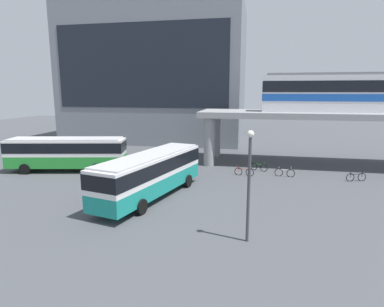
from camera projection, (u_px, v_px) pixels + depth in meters
ground_plane at (177, 168)px, 32.88m from camera, size 120.00×120.00×0.00m
station_building at (156, 76)px, 50.77m from camera, size 26.69×14.36×19.92m
elevated_platform at (360, 120)px, 32.67m from camera, size 32.06×6.78×5.54m
train at (371, 92)px, 32.00m from camera, size 20.92×2.96×3.84m
bus_main at (151, 171)px, 23.42m from camera, size 5.10×11.33×3.22m
bus_secondary at (67, 151)px, 31.25m from camera, size 11.33×4.80×3.22m
bicycle_silver at (285, 173)px, 29.51m from camera, size 1.78×0.27×1.04m
bicycle_red at (244, 172)px, 29.84m from camera, size 1.78×0.30×1.04m
bicycle_black at (356, 177)px, 27.99m from camera, size 1.73×0.58×1.04m
bicycle_green at (259, 167)px, 31.70m from camera, size 1.65×0.80×1.04m
pedestrian_near_building at (169, 162)px, 31.98m from camera, size 0.47×0.46×1.63m
lamp_post at (249, 177)px, 16.23m from camera, size 0.36×0.36×5.76m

